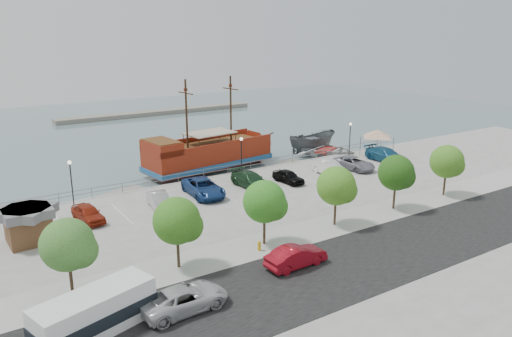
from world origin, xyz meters
TOP-DOWN VIEW (x-y plane):
  - ground at (0.00, 0.00)m, footprint 160.00×160.00m
  - land_slab at (0.00, -21.00)m, footprint 100.00×58.00m
  - street at (0.00, -16.00)m, footprint 100.00×8.00m
  - sidewalk at (0.00, -10.00)m, footprint 100.00×4.00m
  - seawall_railing at (0.00, 7.80)m, footprint 50.00×0.06m
  - far_shore at (10.00, 55.00)m, footprint 40.00×3.00m
  - pirate_ship at (0.89, 13.60)m, footprint 18.69×7.21m
  - patrol_boat at (15.08, 12.82)m, footprint 7.46×3.27m
  - speedboat at (15.43, 10.22)m, footprint 8.56×9.70m
  - dock_west at (-13.69, 9.20)m, footprint 7.69×4.93m
  - dock_mid at (7.27, 9.20)m, footprint 7.54×4.93m
  - dock_east at (16.17, 9.20)m, footprint 6.85×4.25m
  - shed at (-22.79, 0.00)m, footprint 3.53×3.53m
  - canopy_tent at (19.02, 4.74)m, footprint 4.75×4.75m
  - street_van at (-16.94, -15.08)m, footprint 5.36×2.66m
  - street_sedan at (-8.20, -14.21)m, footprint 4.54×1.73m
  - shuttle_bus at (-21.82, -14.50)m, footprint 6.93×4.06m
  - fire_hydrant at (-8.97, -10.80)m, footprint 0.27×0.27m
  - lamp_post_left at (-18.00, 6.50)m, footprint 0.36×0.36m
  - lamp_post_mid at (0.00, 6.50)m, footprint 0.36×0.36m
  - lamp_post_right at (16.00, 6.50)m, footprint 0.36×0.36m
  - tree_a at (-21.85, -10.07)m, footprint 3.30×3.20m
  - tree_b at (-14.85, -10.07)m, footprint 3.30×3.20m
  - tree_c at (-7.85, -10.07)m, footprint 3.30×3.20m
  - tree_d at (-0.85, -10.07)m, footprint 3.30×3.20m
  - tree_e at (6.15, -10.07)m, footprint 3.30×3.20m
  - tree_f at (13.15, -10.07)m, footprint 3.30×3.20m
  - parked_car_a at (-17.90, 1.83)m, footprint 2.23×4.39m
  - parked_car_b at (-11.61, 1.67)m, footprint 2.05×4.47m
  - parked_car_c at (-6.68, 2.61)m, footprint 3.14×6.10m
  - parked_car_d at (-1.41, 2.35)m, footprint 2.49×5.40m
  - parked_car_e at (2.73, 1.51)m, footprint 1.94×4.07m
  - parked_car_f at (8.20, 1.22)m, footprint 2.04×5.03m
  - parked_car_g at (12.16, 1.60)m, footprint 2.83×5.38m
  - parked_car_h at (17.88, 2.06)m, footprint 2.44×5.72m

SIDE VIEW (x-z plane):
  - ground at x=0.00m, z-range -1.00..-1.00m
  - dock_east at x=16.17m, z-range -1.00..-0.62m
  - dock_mid at x=7.27m, z-range -1.00..-0.58m
  - dock_west at x=-13.69m, z-range -1.00..-0.57m
  - land_slab at x=0.00m, z-range -1.20..0.00m
  - far_shore at x=10.00m, z-range -1.00..-0.20m
  - speedboat at x=15.43m, z-range -1.00..0.67m
  - street at x=0.00m, z-range -0.01..0.03m
  - sidewalk at x=0.00m, z-range -0.01..0.04m
  - patrol_boat at x=15.08m, z-range -1.00..1.82m
  - fire_hydrant at x=-8.97m, z-range 0.03..0.81m
  - seawall_railing at x=0.00m, z-range 0.03..1.03m
  - parked_car_e at x=2.73m, z-range 0.00..1.34m
  - parked_car_b at x=-11.61m, z-range 0.00..1.42m
  - parked_car_a at x=-17.90m, z-range 0.00..1.43m
  - parked_car_g at x=12.16m, z-range 0.00..1.44m
  - street_van at x=-16.94m, z-range 0.00..1.46m
  - street_sedan at x=-8.20m, z-range 0.00..1.48m
  - parked_car_d at x=-1.41m, z-range 0.00..1.53m
  - parked_car_f at x=8.20m, z-range 0.00..1.62m
  - parked_car_h at x=17.88m, z-range 0.00..1.64m
  - parked_car_c at x=-6.68m, z-range 0.00..1.64m
  - pirate_ship at x=0.89m, z-range -4.88..6.78m
  - shuttle_bus at x=-21.82m, z-range -0.03..2.27m
  - shed at x=-22.79m, z-range 0.09..2.88m
  - lamp_post_left at x=-18.00m, z-range 0.80..5.08m
  - lamp_post_mid at x=0.00m, z-range 0.80..5.08m
  - lamp_post_right at x=16.00m, z-range 0.80..5.08m
  - tree_a at x=-21.85m, z-range 0.80..5.80m
  - tree_b at x=-14.85m, z-range 0.80..5.80m
  - tree_c at x=-7.85m, z-range 0.80..5.80m
  - tree_d at x=-0.85m, z-range 0.80..5.80m
  - tree_e at x=6.15m, z-range 0.80..5.80m
  - tree_f at x=13.15m, z-range 0.80..5.80m
  - canopy_tent at x=19.02m, z-range 1.43..5.31m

